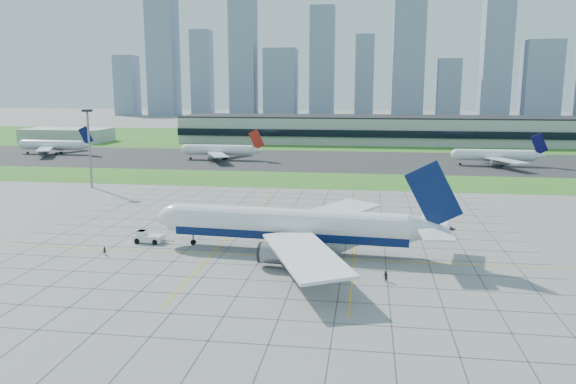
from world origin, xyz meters
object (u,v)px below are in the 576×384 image
object	(u,v)px
distant_jet_0	(54,145)
distant_jet_2	(496,155)
airliner	(292,226)
crew_far	(386,276)
crew_near	(105,251)
light_mast	(89,139)
distant_jet_1	(221,150)
pushback_tug	(147,237)

from	to	relation	value
distant_jet_0	distant_jet_2	bearing A→B (deg)	-3.41
airliner	crew_far	size ratio (longest dim) A/B	33.35
airliner	crew_near	xyz separation A→B (m)	(-36.51, -7.67, -4.47)
airliner	crew_far	distance (m)	24.39
light_mast	distant_jet_0	size ratio (longest dim) A/B	0.60
crew_far	distant_jet_1	xyz separation A→B (m)	(-69.90, 154.29, 3.55)
crew_near	distant_jet_0	distance (m)	186.53
distant_jet_1	pushback_tug	bearing A→B (deg)	-81.60
crew_near	distant_jet_0	world-z (taller)	distant_jet_0
distant_jet_0	crew_far	bearing A→B (deg)	-46.26
light_mast	pushback_tug	size ratio (longest dim) A/B	2.82
distant_jet_2	light_mast	bearing A→B (deg)	-153.04
airliner	distant_jet_1	bearing A→B (deg)	114.82
pushback_tug	crew_far	size ratio (longest dim) A/B	4.87
crew_far	distant_jet_1	bearing A→B (deg)	168.00
crew_far	distant_jet_0	world-z (taller)	distant_jet_0
airliner	crew_near	bearing A→B (deg)	-163.77
pushback_tug	distant_jet_0	world-z (taller)	distant_jet_0
crew_near	crew_far	xyz separation A→B (m)	(54.69, -8.00, 0.11)
crew_near	distant_jet_2	bearing A→B (deg)	17.07
distant_jet_1	distant_jet_0	bearing A→B (deg)	173.65
pushback_tug	crew_far	xyz separation A→B (m)	(49.75, -17.79, -0.18)
light_mast	crew_far	bearing A→B (deg)	-40.03
crew_near	distant_jet_1	xyz separation A→B (m)	(-15.21, 146.29, 3.66)
distant_jet_1	distant_jet_2	distance (m)	119.78
pushback_tug	crew_near	xyz separation A→B (m)	(-4.93, -9.79, -0.28)
crew_near	light_mast	bearing A→B (deg)	81.98
crew_near	distant_jet_0	xyz separation A→B (m)	(-102.24, 155.97, 3.66)
distant_jet_0	distant_jet_2	size ratio (longest dim) A/B	1.00
airliner	distant_jet_2	distance (m)	152.05
pushback_tug	crew_near	bearing A→B (deg)	-112.38
light_mast	crew_near	distance (m)	82.13
crew_near	distant_jet_2	xyz separation A→B (m)	(104.54, 143.65, 3.66)
crew_far	distant_jet_0	size ratio (longest dim) A/B	0.04
light_mast	airliner	size ratio (longest dim) A/B	0.41
distant_jet_1	light_mast	bearing A→B (deg)	-107.43
light_mast	distant_jet_0	bearing A→B (deg)	126.56
pushback_tug	distant_jet_1	world-z (taller)	distant_jet_1
light_mast	pushback_tug	bearing A→B (deg)	-54.21
crew_near	distant_jet_1	bearing A→B (deg)	59.05
light_mast	crew_near	bearing A→B (deg)	-61.13
light_mast	airliner	distance (m)	98.90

